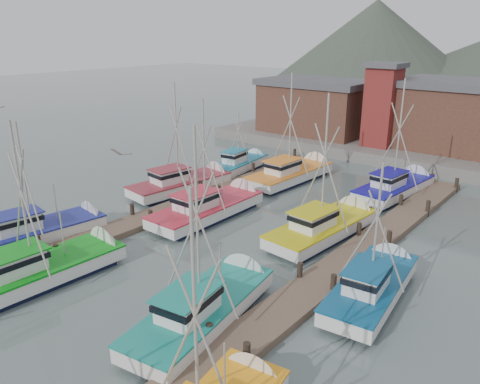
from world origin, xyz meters
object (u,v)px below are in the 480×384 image
Objects in this scene: lookout_tower at (382,104)px; boat_4 at (48,268)px; boat_12 at (294,173)px; boat_8 at (213,207)px.

boat_4 is (-2.70, -36.26, -4.87)m from lookout_tower.
boat_4 is at bearing -94.26° from lookout_tower.
boat_12 is at bearing 91.22° from boat_4.
boat_4 reaches higher than boat_8.
lookout_tower is 13.92m from boat_12.
boat_12 reaches higher than boat_8.
boat_8 is 0.95× the size of boat_12.
boat_12 is (-0.19, 10.97, 0.00)m from boat_8.
boat_12 is (0.41, 23.42, 0.00)m from boat_4.
lookout_tower is 0.87× the size of boat_4.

